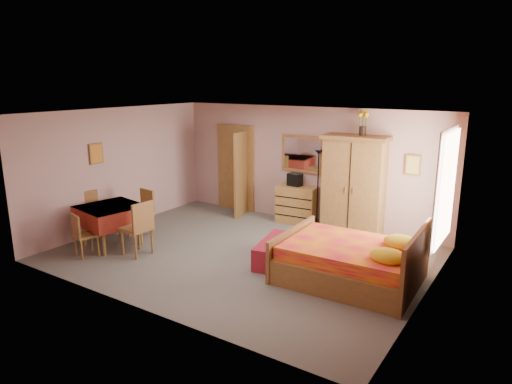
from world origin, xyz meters
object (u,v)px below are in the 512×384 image
Objects in this scene: chest_of_drawers at (297,205)px; chair_north at (140,214)px; floor_lamp at (318,188)px; dining_table at (112,226)px; wardrobe at (354,186)px; chair_west at (91,216)px; stereo at (295,180)px; bench at (275,251)px; wall_mirror at (302,154)px; chair_south at (86,235)px; sunflower_vase at (363,123)px; bed at (350,251)px; chair_east at (136,228)px.

chest_of_drawers is 0.93× the size of chair_north.
floor_lamp is 4.40m from dining_table.
chest_of_drawers is at bearing 173.75° from wardrobe.
chest_of_drawers is at bearing 161.03° from chair_west.
bench is at bearing -69.80° from stereo.
chair_south is at bearing -117.28° from wall_mirror.
sunflower_vase is 3.00m from bed.
chair_west reaches higher than chair_north.
bench is at bearing 44.70° from chair_south.
bed is at bearing 36.44° from chair_south.
sunflower_vase reaches higher than dining_table.
dining_table is 1.06× the size of chair_east.
sunflower_vase is at bearing 73.15° from bench.
wardrobe reaches higher than bed.
chair_north is (0.01, 1.32, 0.07)m from chair_south.
bed is 3.88m from chair_east.
stereo is 3.69m from chair_east.
bench is at bearing 178.04° from bed.
dining_table is at bearing -122.25° from wall_mirror.
dining_table is at bearing -124.70° from stereo.
chair_west reaches higher than bench.
chair_north is at bearing -177.22° from bed.
sunflower_vase is 0.42× the size of bench.
dining_table is at bearing -161.75° from bench.
floor_lamp is 0.78× the size of bed.
wall_mirror is 2.09× the size of sunflower_vase.
stereo is at bearing -122.05° from chair_north.
bed is at bearing -0.44° from bench.
stereo reaches higher than bench.
dining_table is (-3.70, -3.18, -0.64)m from wardrobe.
chest_of_drawers is at bearing -88.12° from wall_mirror.
stereo reaches higher than chest_of_drawers.
wall_mirror is 4.00m from chair_east.
floor_lamp is 2.92m from bed.
chair_south is at bearing -125.31° from chest_of_drawers.
chair_west is (-4.34, -3.17, -0.56)m from wardrobe.
stereo is 3.22m from bed.
wardrobe reaches higher than chair_east.
chair_south is at bearing -133.57° from sunflower_vase.
chest_of_drawers is at bearing 132.27° from bed.
floor_lamp is at bearing 97.30° from bench.
chair_north is 1.00× the size of chair_west.
wardrobe reaches higher than bench.
chair_west reaches higher than dining_table.
sunflower_vase reaches higher than chair_north.
wall_mirror reaches higher than chair_north.
chair_north is 1.02m from chair_east.
floor_lamp is 1.77× the size of chair_north.
bench is 1.11× the size of dining_table.
stereo is 0.18× the size of floor_lamp.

